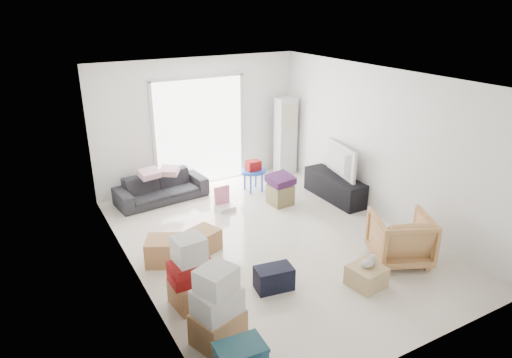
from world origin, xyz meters
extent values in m
cube|color=silver|center=(0.00, 0.00, -0.12)|extent=(4.50, 6.00, 0.24)
cube|color=white|center=(0.00, 0.00, 2.82)|extent=(4.50, 6.00, 0.24)
cube|color=white|center=(0.00, 3.12, 1.35)|extent=(4.50, 0.24, 2.70)
cube|color=white|center=(0.00, -3.12, 1.35)|extent=(4.50, 0.24, 2.70)
cube|color=white|center=(-2.37, 0.00, 1.35)|extent=(0.24, 6.00, 2.70)
cube|color=white|center=(2.37, 0.00, 1.35)|extent=(0.24, 6.00, 2.70)
cube|color=white|center=(0.00, 2.98, 1.15)|extent=(2.00, 0.01, 2.30)
cube|color=silver|center=(-1.00, 2.97, 1.15)|extent=(0.06, 0.04, 2.30)
cube|color=silver|center=(1.00, 2.97, 1.15)|extent=(0.06, 0.04, 2.30)
cube|color=silver|center=(0.00, 2.97, 2.30)|extent=(2.10, 0.04, 0.06)
cube|color=silver|center=(1.95, 2.65, 0.88)|extent=(0.45, 0.30, 1.75)
cube|color=black|center=(2.00, 0.88, 0.25)|extent=(0.45, 1.48, 0.49)
imported|color=black|center=(2.00, 0.88, 0.57)|extent=(0.83, 1.19, 0.14)
imported|color=#292A2F|center=(-1.07, 2.50, 0.35)|extent=(1.85, 0.71, 0.70)
cube|color=#E9AAB8|center=(-1.29, 2.49, 0.77)|extent=(0.44, 0.37, 0.13)
cube|color=#E9AAB8|center=(-0.89, 2.45, 0.76)|extent=(0.40, 0.39, 0.11)
imported|color=tan|center=(1.39, -1.48, 0.43)|extent=(1.08, 1.05, 0.85)
cube|color=#0C333D|center=(-1.90, -2.54, 0.55)|extent=(0.51, 0.38, 0.04)
cube|color=#A87C4B|center=(-1.80, -1.77, 0.20)|extent=(0.66, 0.61, 0.41)
cube|color=silver|center=(-1.80, -1.77, 0.57)|extent=(0.59, 0.53, 0.32)
cube|color=silver|center=(-1.80, -1.77, 0.86)|extent=(0.52, 0.50, 0.27)
cube|color=#A87C4B|center=(-1.80, -0.95, 0.18)|extent=(0.53, 0.53, 0.35)
cube|color=maroon|center=(-1.80, -0.95, 0.43)|extent=(0.53, 0.36, 0.16)
cube|color=maroon|center=(-1.80, -0.95, 0.59)|extent=(0.55, 0.40, 0.14)
cube|color=silver|center=(-1.80, -0.95, 0.83)|extent=(0.40, 0.38, 0.34)
cube|color=#A87C4B|center=(-1.77, 0.21, 0.20)|extent=(0.70, 0.66, 0.40)
cube|color=#A87C4B|center=(-1.10, 0.28, 0.18)|extent=(0.55, 0.55, 0.36)
cube|color=black|center=(-0.68, -1.18, 0.17)|extent=(0.56, 0.39, 0.33)
cube|color=olive|center=(0.90, 1.18, 0.20)|extent=(0.43, 0.43, 0.41)
cube|color=#401E4B|center=(0.90, 1.18, 0.48)|extent=(0.47, 0.47, 0.14)
cylinder|color=blue|center=(0.77, 2.03, 0.45)|extent=(0.54, 0.54, 0.04)
cylinder|color=blue|center=(0.90, 2.17, 0.21)|extent=(0.04, 0.04, 0.43)
cylinder|color=blue|center=(0.63, 2.17, 0.21)|extent=(0.04, 0.04, 0.43)
cylinder|color=blue|center=(0.63, 1.90, 0.21)|extent=(0.04, 0.04, 0.43)
cylinder|color=blue|center=(0.90, 1.90, 0.21)|extent=(0.04, 0.04, 0.43)
cube|color=maroon|center=(0.77, 2.03, 0.57)|extent=(0.28, 0.22, 0.20)
cube|color=silver|center=(-0.17, 1.46, 0.04)|extent=(0.35, 0.31, 0.08)
cube|color=#DA6B8D|center=(-0.17, 1.58, 0.27)|extent=(0.31, 0.06, 0.36)
cube|color=#D8BB7C|center=(0.49, -1.75, 0.15)|extent=(0.51, 0.51, 0.30)
ellipsoid|color=#B2ADA8|center=(0.49, -1.75, 0.36)|extent=(0.22, 0.15, 0.12)
cube|color=#AB202B|center=(0.49, -1.75, 0.36)|extent=(0.16, 0.14, 0.03)
sphere|color=#B2ADA8|center=(0.62, -1.72, 0.39)|extent=(0.12, 0.12, 0.12)
camera|label=1|loc=(-3.52, -5.75, 3.76)|focal=32.00mm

